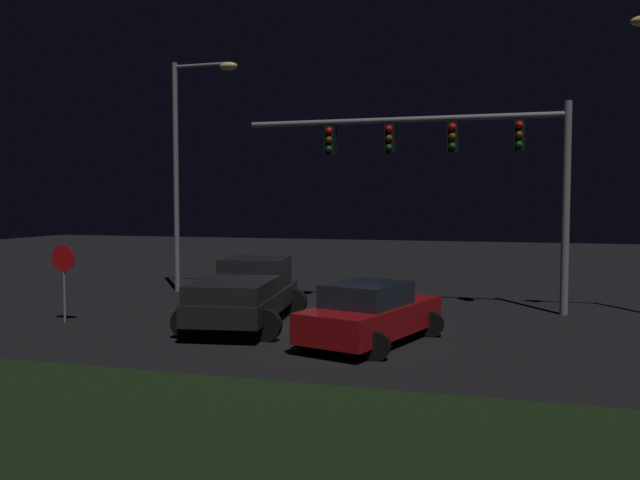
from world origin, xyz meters
name	(u,v)px	position (x,y,z in m)	size (l,w,h in m)	color
ground_plane	(333,323)	(0.00, 0.00, 0.00)	(80.00, 80.00, 0.00)	black
grass_median	(150,446)	(0.00, -9.94, 0.05)	(22.41, 6.95, 0.10)	black
pickup_truck	(247,289)	(-2.29, -0.88, 1.00)	(3.38, 5.63, 1.80)	black
car_sedan	(371,313)	(1.57, -2.36, 0.74)	(3.28, 4.73, 1.51)	maroon
traffic_signal_gantry	(454,152)	(3.07, 3.24, 5.03)	(10.32, 0.56, 6.50)	slate
street_lamp_left	(188,149)	(-7.00, 4.73, 5.45)	(2.67, 0.44, 8.73)	slate
stop_sign	(63,268)	(-7.43, -2.08, 1.56)	(0.76, 0.08, 2.23)	slate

